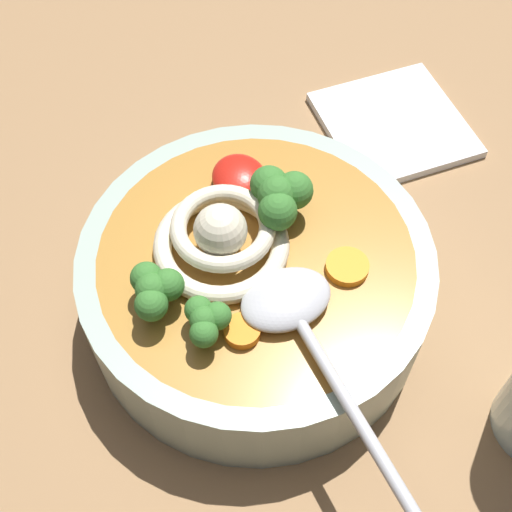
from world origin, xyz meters
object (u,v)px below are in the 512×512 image
Objects in this scene: soup_bowl at (256,282)px; soup_spoon at (296,317)px; folded_napkin at (394,125)px; noodle_pile at (222,237)px.

soup_spoon reaches higher than soup_bowl.
noodle_pile is at bearing 116.49° from folded_napkin.
soup_bowl is 1.41× the size of soup_spoon.
soup_spoon is (-5.65, -0.20, 4.13)cm from soup_bowl.
soup_bowl is 5.17cm from noodle_pile.
soup_spoon is 26.62cm from folded_napkin.
soup_bowl is 22.51cm from folded_napkin.
noodle_pile is at bearing -166.51° from soup_spoon.
soup_spoon is at bearing -164.52° from noodle_pile.
soup_spoon is at bearing -178.01° from soup_bowl.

